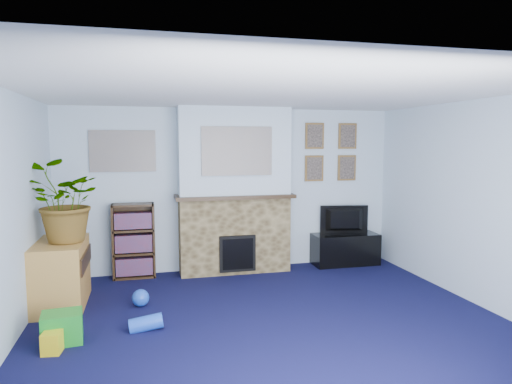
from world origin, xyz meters
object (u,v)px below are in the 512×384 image
object	(u,v)px
television	(345,220)
sideboard	(61,276)
bookshelf	(134,242)
tv_stand	(345,250)

from	to	relation	value
television	sideboard	world-z (taller)	television
television	bookshelf	bearing A→B (deg)	9.54
tv_stand	television	bearing A→B (deg)	90.00
tv_stand	sideboard	distance (m)	4.10
sideboard	tv_stand	bearing A→B (deg)	12.55
television	sideboard	bearing A→B (deg)	23.37
tv_stand	bookshelf	xyz separation A→B (m)	(-3.19, 0.08, 0.28)
television	sideboard	size ratio (longest dim) A/B	0.78
tv_stand	sideboard	size ratio (longest dim) A/B	1.04
tv_stand	sideboard	world-z (taller)	sideboard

